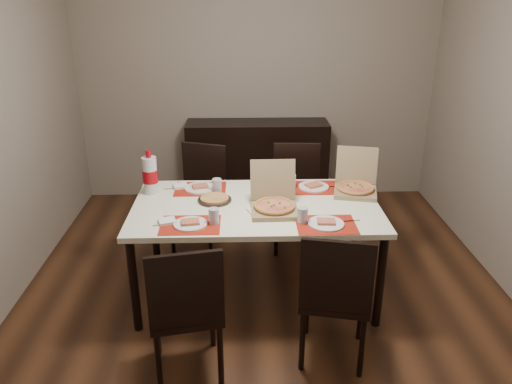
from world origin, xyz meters
TOP-DOWN VIEW (x-y plane):
  - ground at (0.00, 0.00)m, footprint 3.80×4.00m
  - room_walls at (0.00, 0.43)m, footprint 3.84×4.02m
  - sideboard at (0.00, 1.78)m, footprint 1.50×0.40m
  - dining_table at (-0.07, -0.01)m, footprint 1.80×1.00m
  - chair_near_left at (-0.50, -0.91)m, footprint 0.49×0.49m
  - chair_near_right at (0.39, -0.80)m, footprint 0.50×0.50m
  - chair_far_left at (-0.54, 0.82)m, footprint 0.53×0.53m
  - chair_far_right at (0.32, 0.80)m, footprint 0.44×0.44m
  - setting_near_left at (-0.49, -0.32)m, footprint 0.45×0.30m
  - setting_near_right at (0.35, -0.34)m, footprint 0.44×0.30m
  - setting_far_left at (-0.48, 0.29)m, footprint 0.49×0.30m
  - setting_far_right at (0.35, 0.31)m, footprint 0.46×0.30m
  - napkin_loose at (-0.06, -0.13)m, footprint 0.15×0.15m
  - pizza_box_center at (0.06, -0.10)m, footprint 0.33×0.37m
  - pizza_box_right at (0.71, 0.22)m, footprint 0.39×0.41m
  - faina_plate at (-0.37, 0.07)m, footprint 0.25×0.25m
  - dip_bowl at (0.07, 0.19)m, footprint 0.11×0.11m
  - soda_bottle at (-0.87, 0.24)m, footprint 0.12×0.12m

SIDE VIEW (x-z plane):
  - ground at x=0.00m, z-range -0.02..0.00m
  - sideboard at x=0.00m, z-range 0.00..0.90m
  - chair_near_left at x=-0.50m, z-range 0.05..0.98m
  - chair_near_right at x=0.39m, z-range 0.05..0.98m
  - chair_far_left at x=-0.54m, z-range 0.05..0.98m
  - chair_far_right at x=0.32m, z-range 0.05..0.98m
  - dining_table at x=-0.07m, z-range 0.31..1.06m
  - napkin_loose at x=-0.06m, z-range 0.75..0.77m
  - dip_bowl at x=0.07m, z-range 0.75..0.78m
  - faina_plate at x=-0.37m, z-range 0.75..0.78m
  - setting_far_left at x=-0.48m, z-range 0.72..0.83m
  - setting_near_left at x=-0.49m, z-range 0.72..0.83m
  - setting_near_right at x=0.35m, z-range 0.72..0.83m
  - setting_far_right at x=0.35m, z-range 0.72..0.83m
  - pizza_box_right at x=0.71m, z-range 0.64..0.96m
  - pizza_box_center at x=0.06m, z-range 0.64..0.97m
  - soda_bottle at x=-0.87m, z-range 0.72..1.07m
  - room_walls at x=0.00m, z-range 0.42..3.04m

